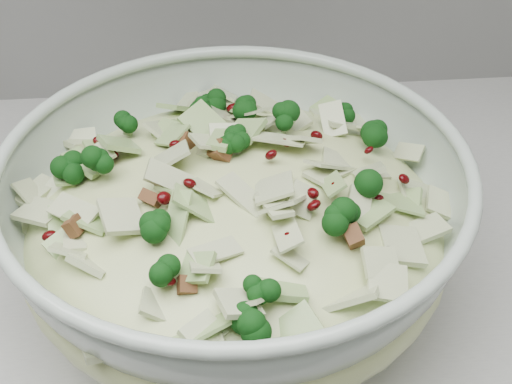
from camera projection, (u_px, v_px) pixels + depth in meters
mixing_bowl at (235, 228)px, 0.61m from camera, size 0.47×0.47×0.16m
salad at (235, 205)px, 0.60m from camera, size 0.50×0.50×0.16m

